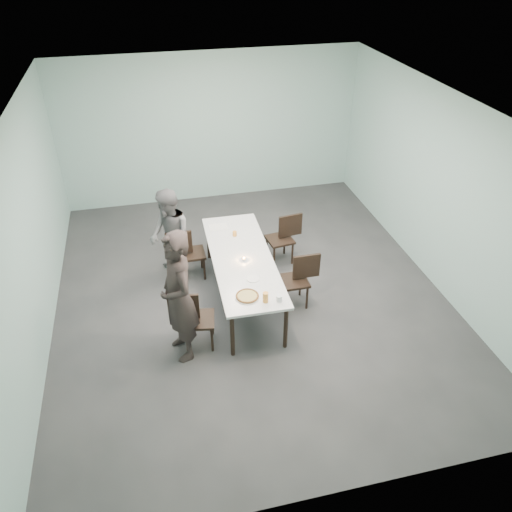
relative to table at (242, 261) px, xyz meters
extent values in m
plane|color=#333335|center=(0.13, 0.07, -0.69)|extent=(7.00, 7.00, 0.00)
cube|color=#9BC3BD|center=(0.13, 3.57, 0.81)|extent=(6.00, 0.02, 3.00)
cube|color=#9BC3BD|center=(0.13, -3.43, 0.81)|extent=(6.00, 0.02, 3.00)
cube|color=#9BC3BD|center=(-2.87, 0.07, 0.81)|extent=(0.02, 7.00, 3.00)
cube|color=#9BC3BD|center=(3.13, 0.07, 0.81)|extent=(0.02, 7.00, 3.00)
cube|color=white|center=(0.13, 0.07, 2.31)|extent=(6.00, 7.00, 0.02)
cube|color=white|center=(0.00, 0.00, 0.04)|extent=(0.96, 2.62, 0.04)
cylinder|color=black|center=(-0.40, -1.21, -0.34)|extent=(0.06, 0.06, 0.71)
cylinder|color=black|center=(-0.34, 1.23, -0.34)|extent=(0.06, 0.06, 0.71)
cylinder|color=black|center=(0.34, -1.23, -0.34)|extent=(0.06, 0.06, 0.71)
cylinder|color=black|center=(0.40, 1.21, -0.34)|extent=(0.06, 0.06, 0.71)
cube|color=black|center=(-0.80, -0.88, -0.26)|extent=(0.48, 0.48, 0.04)
cube|color=black|center=(-0.98, -0.85, -0.02)|extent=(0.42, 0.11, 0.40)
cylinder|color=black|center=(-0.99, -1.02, -0.49)|extent=(0.04, 0.04, 0.41)
cylinder|color=black|center=(-0.94, -0.69, -0.49)|extent=(0.04, 0.04, 0.41)
cylinder|color=black|center=(-0.66, -1.08, -0.49)|extent=(0.04, 0.04, 0.41)
cylinder|color=black|center=(-0.60, -0.74, -0.49)|extent=(0.04, 0.04, 0.41)
cube|color=black|center=(-0.69, 0.77, -0.26)|extent=(0.42, 0.42, 0.04)
cube|color=black|center=(-0.88, 0.77, -0.02)|extent=(0.42, 0.04, 0.40)
cylinder|color=black|center=(-0.85, 0.60, -0.49)|extent=(0.04, 0.04, 0.41)
cylinder|color=black|center=(-0.86, 0.94, -0.49)|extent=(0.04, 0.04, 0.41)
cylinder|color=black|center=(-0.51, 0.60, -0.49)|extent=(0.04, 0.04, 0.41)
cylinder|color=black|center=(-0.52, 0.94, -0.49)|extent=(0.04, 0.04, 0.41)
cube|color=black|center=(0.73, -0.33, -0.26)|extent=(0.42, 0.42, 0.04)
cube|color=black|center=(0.92, -0.33, -0.02)|extent=(0.42, 0.04, 0.40)
cylinder|color=black|center=(0.89, -0.16, -0.49)|extent=(0.04, 0.04, 0.41)
cylinder|color=black|center=(0.90, -0.50, -0.49)|extent=(0.04, 0.04, 0.41)
cylinder|color=black|center=(0.55, -0.17, -0.49)|extent=(0.04, 0.04, 0.41)
cylinder|color=black|center=(0.56, -0.51, -0.49)|extent=(0.04, 0.04, 0.41)
cube|color=black|center=(0.84, 0.86, -0.26)|extent=(0.47, 0.47, 0.04)
cube|color=black|center=(1.03, 0.88, -0.02)|extent=(0.42, 0.10, 0.40)
cylinder|color=black|center=(0.98, 1.05, -0.49)|extent=(0.04, 0.04, 0.41)
cylinder|color=black|center=(1.03, 0.71, -0.49)|extent=(0.04, 0.04, 0.41)
cylinder|color=black|center=(0.65, 1.00, -0.49)|extent=(0.04, 0.04, 0.41)
cylinder|color=black|center=(0.69, 0.66, -0.49)|extent=(0.04, 0.04, 0.41)
imported|color=black|center=(-1.04, -1.00, 0.26)|extent=(0.61, 0.78, 1.91)
imported|color=slate|center=(-1.01, 0.78, 0.10)|extent=(0.76, 0.89, 1.58)
cylinder|color=white|center=(-0.13, -0.95, 0.06)|extent=(0.34, 0.34, 0.01)
cylinder|color=#DDC67E|center=(-0.13, -0.95, 0.08)|extent=(0.30, 0.30, 0.01)
torus|color=brown|center=(-0.13, -0.95, 0.08)|extent=(0.32, 0.32, 0.03)
cylinder|color=white|center=(0.04, -0.57, 0.06)|extent=(0.18, 0.18, 0.01)
cylinder|color=orange|center=(0.09, -1.10, 0.13)|extent=(0.08, 0.08, 0.15)
cylinder|color=silver|center=(0.27, -1.12, 0.10)|extent=(0.08, 0.08, 0.09)
cylinder|color=silver|center=(0.01, -0.08, 0.07)|extent=(0.06, 0.06, 0.03)
cylinder|color=orange|center=(0.01, -0.08, 0.10)|extent=(0.04, 0.04, 0.01)
cylinder|color=orange|center=(0.01, 0.64, 0.10)|extent=(0.07, 0.07, 0.08)
cube|color=silver|center=(-0.20, 0.97, 0.06)|extent=(0.30, 0.23, 0.01)
camera|label=1|loc=(-1.23, -6.10, 4.28)|focal=35.00mm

